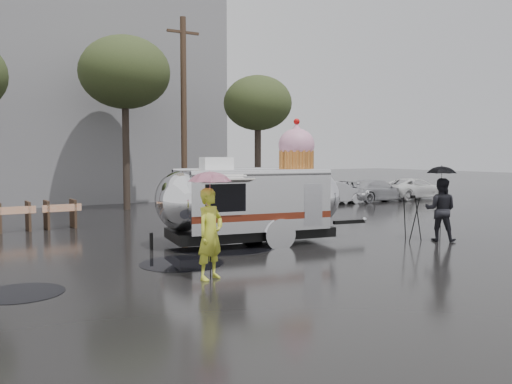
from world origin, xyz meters
TOP-DOWN VIEW (x-y plane):
  - ground at (0.00, 0.00)m, footprint 120.00×120.00m
  - puddles at (-2.27, 2.95)m, footprint 8.12×5.03m
  - grey_building at (-4.00, 24.00)m, footprint 22.00×12.00m
  - utility_pole at (2.50, 14.00)m, footprint 1.60×0.28m
  - tree_mid at (0.00, 15.00)m, footprint 4.20×4.20m
  - tree_right at (6.00, 13.00)m, footprint 3.36×3.36m
  - barricade_row at (-5.55, 9.96)m, footprint 4.30×0.80m
  - parked_cars at (11.78, 12.00)m, footprint 13.20×1.90m
  - airstream_trailer at (0.11, 3.73)m, footprint 6.91×3.02m
  - person_left at (-3.01, 0.29)m, footprint 0.81×0.69m
  - umbrella_pink at (-3.01, 0.29)m, footprint 1.10×1.10m
  - person_right at (5.12, 1.11)m, footprint 0.94×1.04m
  - umbrella_black at (5.12, 1.11)m, footprint 1.08×1.08m
  - tripod at (4.43, 1.57)m, footprint 0.52×0.58m

SIDE VIEW (x-z plane):
  - ground at x=0.00m, z-range 0.00..0.00m
  - puddles at x=-2.27m, z-range 0.00..0.01m
  - barricade_row at x=-5.55m, z-range 0.02..1.02m
  - parked_cars at x=11.78m, z-range -0.03..1.47m
  - tripod at x=4.43m, z-range 0.11..1.49m
  - person_right at x=5.12m, z-range 0.00..1.90m
  - person_left at x=-3.01m, z-range 0.00..1.92m
  - airstream_trailer at x=0.11m, z-range -0.56..3.20m
  - umbrella_black at x=5.12m, z-range 0.77..3.06m
  - umbrella_pink at x=-3.01m, z-range 0.77..3.07m
  - utility_pole at x=2.50m, z-range 0.12..9.12m
  - tree_right at x=6.00m, z-range 1.85..8.27m
  - tree_mid at x=0.00m, z-range 2.33..10.35m
  - grey_building at x=-4.00m, z-range 0.00..13.00m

